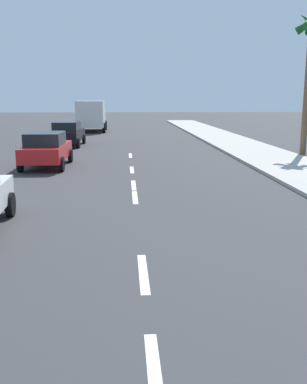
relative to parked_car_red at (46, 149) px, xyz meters
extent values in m
plane|color=#38383A|center=(3.83, -2.99, -0.84)|extent=(160.00, 160.00, 0.00)
cube|color=#B2ADA3|center=(10.99, -0.99, -0.77)|extent=(3.60, 80.00, 0.14)
cube|color=white|center=(3.83, -15.50, -0.83)|extent=(0.16, 1.80, 0.01)
cube|color=white|center=(3.83, -12.53, -0.83)|extent=(0.16, 1.80, 0.01)
cube|color=white|center=(3.83, -6.45, -0.83)|extent=(0.16, 1.80, 0.01)
cube|color=white|center=(3.83, -4.51, -0.83)|extent=(0.16, 1.80, 0.01)
cube|color=white|center=(3.83, -1.08, -0.83)|extent=(0.16, 1.80, 0.01)
cube|color=white|center=(3.83, 3.73, -0.83)|extent=(0.16, 1.80, 0.01)
cylinder|color=black|center=(0.49, -8.47, -0.52)|extent=(0.22, 0.65, 0.64)
cube|color=red|center=(0.00, 0.06, -0.15)|extent=(1.78, 4.15, 0.64)
cube|color=black|center=(0.00, -0.15, 0.45)|extent=(1.55, 2.17, 0.56)
cylinder|color=black|center=(-0.85, 1.47, -0.52)|extent=(0.19, 0.64, 0.64)
cylinder|color=black|center=(0.88, 1.45, -0.52)|extent=(0.19, 0.64, 0.64)
cylinder|color=black|center=(-0.88, -1.34, -0.52)|extent=(0.19, 0.64, 0.64)
cylinder|color=black|center=(0.85, -1.36, -0.52)|extent=(0.19, 0.64, 0.64)
cube|color=black|center=(-0.17, 8.91, -0.15)|extent=(1.89, 4.20, 0.64)
cube|color=black|center=(-0.18, 8.71, 0.45)|extent=(1.61, 2.21, 0.56)
cylinder|color=black|center=(-0.99, 10.35, -0.52)|extent=(0.20, 0.65, 0.64)
cylinder|color=black|center=(0.75, 10.29, -0.52)|extent=(0.20, 0.65, 0.64)
cylinder|color=black|center=(-1.09, 7.54, -0.52)|extent=(0.20, 0.65, 0.64)
cylinder|color=black|center=(0.64, 7.48, -0.52)|extent=(0.20, 0.65, 0.64)
cube|color=beige|center=(0.46, 23.60, 0.36)|extent=(2.42, 2.36, 1.40)
cube|color=silver|center=(0.48, 20.61, 0.81)|extent=(2.43, 4.18, 2.30)
cylinder|color=black|center=(-0.73, 23.47, -0.39)|extent=(0.29, 0.90, 0.90)
cylinder|color=black|center=(1.67, 23.48, -0.39)|extent=(0.29, 0.90, 0.90)
cylinder|color=black|center=(-0.71, 19.57, -0.39)|extent=(0.29, 0.90, 0.90)
cylinder|color=black|center=(1.69, 19.58, -0.39)|extent=(0.29, 0.90, 0.90)
cylinder|color=brown|center=(13.22, 3.20, 2.71)|extent=(0.33, 0.33, 7.09)
cone|color=#195B23|center=(13.01, 3.35, 6.10)|extent=(1.16, 1.65, 1.29)
camera|label=1|loc=(3.53, -19.81, 2.23)|focal=40.66mm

